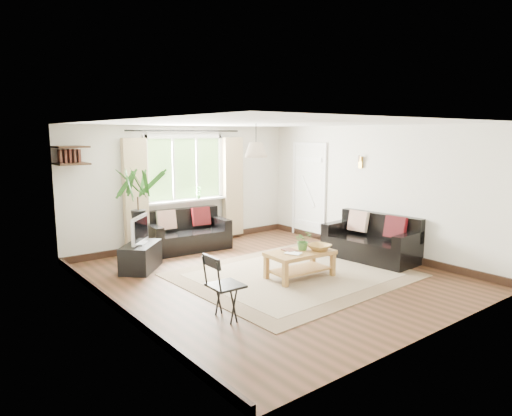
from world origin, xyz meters
TOP-DOWN VIEW (x-y plane):
  - floor at (0.00, 0.00)m, footprint 5.50×5.50m
  - ceiling at (0.00, 0.00)m, footprint 5.50×5.50m
  - wall_back at (0.00, 2.75)m, footprint 5.00×0.02m
  - wall_front at (0.00, -2.75)m, footprint 5.00×0.02m
  - wall_left at (-2.50, 0.00)m, footprint 0.02×5.50m
  - wall_right at (2.50, 0.00)m, footprint 0.02×5.50m
  - rug at (0.30, -0.18)m, footprint 3.48×3.01m
  - window at (0.00, 2.71)m, footprint 2.50×0.16m
  - door at (2.47, 1.70)m, footprint 0.06×0.96m
  - corner_shelf at (-2.25, 2.50)m, footprint 0.50×0.50m
  - pendant_lamp at (0.00, 0.40)m, footprint 0.36×0.36m
  - wall_sconce at (2.43, 0.30)m, footprint 0.12×0.12m
  - sofa_back at (-0.21, 2.30)m, footprint 1.63×0.93m
  - sofa_right at (2.03, -0.34)m, footprint 1.70×0.96m
  - coffee_table at (0.29, -0.34)m, footprint 1.09×0.64m
  - table_plant at (0.39, -0.30)m, footprint 0.31×0.28m
  - bowl at (0.59, -0.46)m, footprint 0.39×0.39m
  - book_a at (0.02, -0.42)m, footprint 0.25×0.28m
  - book_b at (0.09, -0.22)m, footprint 0.20×0.25m
  - tv_stand at (-1.49, 1.60)m, footprint 0.91×0.92m
  - tv at (-1.49, 1.60)m, footprint 0.59×0.60m
  - palm_stand at (-1.34, 1.97)m, footprint 0.68×0.68m
  - folding_chair at (-1.52, -0.96)m, footprint 0.44×0.44m
  - sill_plant at (0.25, 2.63)m, footprint 0.14×0.10m

SIDE VIEW (x-z plane):
  - floor at x=0.00m, z-range 0.00..0.00m
  - rug at x=0.30m, z-range 0.00..0.02m
  - coffee_table at x=0.29m, z-range 0.00..0.43m
  - tv_stand at x=-1.49m, z-range 0.00..0.45m
  - sofa_back at x=-0.21m, z-range 0.00..0.74m
  - sofa_right at x=2.03m, z-range 0.00..0.77m
  - folding_chair at x=-1.52m, z-range 0.00..0.82m
  - book_a at x=0.02m, z-range 0.43..0.45m
  - book_b at x=0.09m, z-range 0.43..0.45m
  - bowl at x=0.59m, z-range 0.43..0.52m
  - table_plant at x=0.39m, z-range 0.43..0.74m
  - tv at x=-1.49m, z-range 0.45..0.93m
  - palm_stand at x=-1.34m, z-range 0.00..1.67m
  - door at x=2.47m, z-range -0.03..2.03m
  - sill_plant at x=0.25m, z-range 0.93..1.20m
  - wall_back at x=0.00m, z-range 0.00..2.40m
  - wall_front at x=0.00m, z-range 0.00..2.40m
  - wall_left at x=-2.50m, z-range 0.00..2.40m
  - wall_right at x=2.50m, z-range 0.00..2.40m
  - window at x=0.00m, z-range 0.47..2.63m
  - wall_sconce at x=2.43m, z-range 1.60..1.88m
  - corner_shelf at x=-2.25m, z-range 1.72..2.06m
  - pendant_lamp at x=0.00m, z-range 1.78..2.32m
  - ceiling at x=0.00m, z-range 2.40..2.40m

